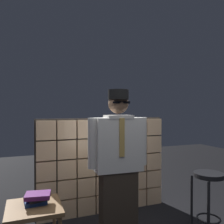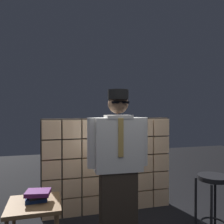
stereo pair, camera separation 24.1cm
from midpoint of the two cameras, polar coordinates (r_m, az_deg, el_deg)
The scene contains 5 objects.
glass_block_wall at distance 3.45m, azimuth 1.39°, elevation -13.12°, with size 1.93×0.10×1.39m.
standing_person at distance 2.58m, azimuth 4.28°, elevation -12.87°, with size 0.68×0.30×1.71m.
bar_stool at distance 2.98m, azimuth 26.13°, elevation -17.58°, with size 0.34×0.34×0.76m.
side_table at distance 2.61m, azimuth -16.12°, elevation -22.37°, with size 0.52×0.52×0.55m.
book_stack at distance 2.59m, azimuth -15.40°, elevation -19.39°, with size 0.27×0.23×0.11m.
Camera 2 is at (-0.85, -1.94, 1.50)m, focal length 36.85 mm.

